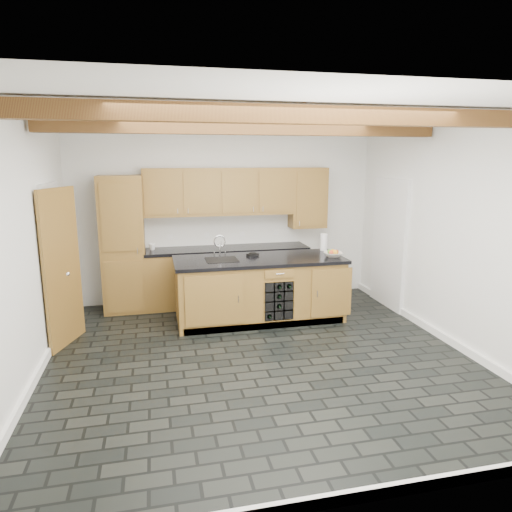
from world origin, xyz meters
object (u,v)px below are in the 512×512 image
Objects in this scene: island at (260,289)px; kitchen_scale at (253,254)px; fruit_bowl at (333,254)px; paper_towel at (324,242)px.

kitchen_scale is at bearing 112.24° from island.
paper_towel reaches higher than fruit_bowl.
island is 9.35× the size of paper_towel.
fruit_bowl is at bearing -94.68° from paper_towel.
fruit_bowl is (1.07, -0.13, 0.50)m from island.
paper_towel reaches higher than island.
island is 1.19m from fruit_bowl.
island is at bearing 172.87° from fruit_bowl.
fruit_bowl is at bearing -7.13° from island.
paper_towel is at bearing 85.32° from fruit_bowl.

